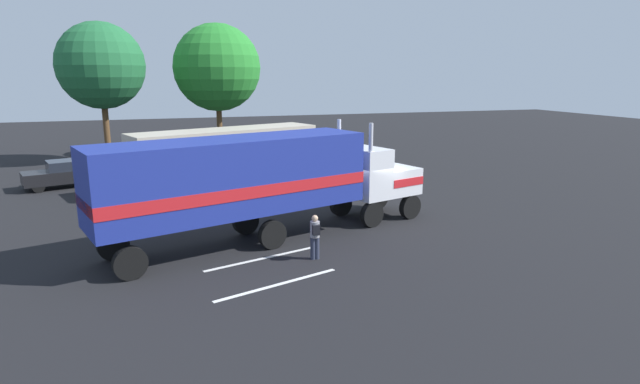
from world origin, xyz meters
TOP-DOWN VIEW (x-y plane):
  - ground_plane at (0.00, 0.00)m, footprint 120.00×120.00m
  - lane_stripe_near at (-5.88, -3.50)m, footprint 4.27×1.39m
  - lane_stripe_mid at (-5.86, -5.95)m, footprint 4.24×1.49m
  - semi_truck at (-5.46, -1.41)m, footprint 14.25×6.63m
  - person_bystander at (-4.06, -4.11)m, footprint 0.34×0.46m
  - parked_bus at (-5.30, 9.03)m, footprint 11.22×6.07m
  - parked_car at (-14.36, 11.96)m, footprint 4.74×3.03m
  - tree_left at (-12.58, 20.50)m, footprint 6.22×6.22m
  - tree_center at (-4.12, 21.70)m, footprint 6.87×6.87m

SIDE VIEW (x-z plane):
  - ground_plane at x=0.00m, z-range 0.00..0.00m
  - lane_stripe_near at x=-5.88m, z-range 0.00..0.01m
  - lane_stripe_mid at x=-5.86m, z-range 0.00..0.01m
  - parked_car at x=-14.36m, z-range 0.02..1.59m
  - person_bystander at x=-4.06m, z-range 0.08..1.71m
  - parked_bus at x=-5.30m, z-range 0.37..3.77m
  - semi_truck at x=-5.46m, z-range 0.27..4.77m
  - tree_center at x=-4.12m, z-range 1.76..12.18m
  - tree_left at x=-12.58m, z-range 1.96..12.15m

